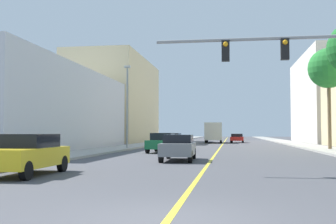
{
  "coord_description": "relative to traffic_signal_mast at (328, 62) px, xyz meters",
  "views": [
    {
      "loc": [
        1.14,
        -7.42,
        1.58
      ],
      "look_at": [
        -2.58,
        16.92,
        2.77
      ],
      "focal_mm": 44.32,
      "sensor_mm": 36.0,
      "label": 1
    }
  ],
  "objects": [
    {
      "name": "building_left_far",
      "position": [
        -22.08,
        47.52,
        2.27
      ],
      "size": [
        10.1,
        22.72,
        13.13
      ],
      "primitive_type": "cube",
      "color": "beige",
      "rests_on": "ground"
    },
    {
      "name": "car_yellow",
      "position": [
        -11.2,
        -2.41,
        -3.51
      ],
      "size": [
        1.92,
        4.2,
        1.51
      ],
      "rotation": [
        0.0,
        0.0,
        3.16
      ],
      "color": "gold",
      "rests_on": "ground"
    },
    {
      "name": "car_black",
      "position": [
        -10.98,
        35.59,
        -3.54
      ],
      "size": [
        1.89,
        4.31,
        1.43
      ],
      "rotation": [
        0.0,
        0.0,
        3.1
      ],
      "color": "black",
      "rests_on": "ground"
    },
    {
      "name": "street_lamp",
      "position": [
        -13.02,
        19.66,
        0.01
      ],
      "size": [
        0.56,
        0.28,
        7.46
      ],
      "color": "gray",
      "rests_on": "sidewalk_left"
    },
    {
      "name": "car_red",
      "position": [
        -2.88,
        45.62,
        -3.59
      ],
      "size": [
        2.06,
        4.44,
        1.33
      ],
      "rotation": [
        0.0,
        0.0,
        -0.05
      ],
      "color": "red",
      "rests_on": "ground"
    },
    {
      "name": "ground",
      "position": [
        -4.86,
        32.7,
        -4.29
      ],
      "size": [
        192.0,
        192.0,
        0.0
      ],
      "primitive_type": "plane",
      "color": "#47474C"
    },
    {
      "name": "building_left_near",
      "position": [
        -23.49,
        19.99,
        -0.49
      ],
      "size": [
        12.92,
        27.98,
        7.61
      ],
      "primitive_type": "cube",
      "color": "silver",
      "rests_on": "ground"
    },
    {
      "name": "sidewalk_left",
      "position": [
        -14.14,
        32.7,
        -4.22
      ],
      "size": [
        3.24,
        168.0,
        0.15
      ],
      "primitive_type": "cube",
      "color": "#9E9B93",
      "rests_on": "ground"
    },
    {
      "name": "palm_far",
      "position": [
        4.54,
        20.16,
        2.7
      ],
      "size": [
        3.44,
        3.44,
        8.62
      ],
      "color": "brown",
      "rests_on": "sidewalk_right"
    },
    {
      "name": "traffic_signal_mast",
      "position": [
        0.0,
        0.0,
        0.0
      ],
      "size": [
        10.04,
        0.36,
        5.69
      ],
      "color": "gray",
      "rests_on": "sidewalk_right"
    },
    {
      "name": "delivery_truck",
      "position": [
        -6.28,
        43.9,
        -2.73
      ],
      "size": [
        2.61,
        8.29,
        2.89
      ],
      "rotation": [
        0.0,
        0.0,
        0.03
      ],
      "color": "#194799",
      "rests_on": "ground"
    },
    {
      "name": "sidewalk_right",
      "position": [
        4.43,
        32.7,
        -4.22
      ],
      "size": [
        3.24,
        168.0,
        0.15
      ],
      "primitive_type": "cube",
      "color": "#9E9B93",
      "rests_on": "ground"
    },
    {
      "name": "lane_marking_center",
      "position": [
        -4.86,
        32.7,
        -4.29
      ],
      "size": [
        0.16,
        144.0,
        0.01
      ],
      "primitive_type": "cube",
      "color": "yellow",
      "rests_on": "ground"
    },
    {
      "name": "car_gray",
      "position": [
        -6.62,
        6.11,
        -3.54
      ],
      "size": [
        1.86,
        4.47,
        1.43
      ],
      "rotation": [
        0.0,
        0.0,
        0.03
      ],
      "color": "slate",
      "rests_on": "ground"
    },
    {
      "name": "car_green",
      "position": [
        -8.97,
        14.85,
        -3.53
      ],
      "size": [
        1.99,
        4.2,
        1.51
      ],
      "rotation": [
        0.0,
        0.0,
        -0.04
      ],
      "color": "#196638",
      "rests_on": "ground"
    }
  ]
}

